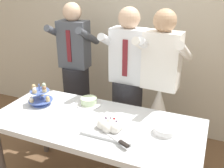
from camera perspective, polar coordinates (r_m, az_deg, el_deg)
rear_wall at (r=3.21m, az=7.22°, el=14.43°), size 5.20×0.10×2.90m
dessert_table at (r=2.23m, az=-3.84°, el=-9.89°), size 1.80×0.80×0.78m
cupcake_stand at (r=2.52m, az=-15.77°, el=-2.63°), size 0.23×0.23×0.21m
main_cake_tray at (r=2.05m, az=0.02°, el=-9.33°), size 0.42×0.37×0.13m
plate_stack at (r=2.06m, az=11.70°, el=-10.07°), size 0.18×0.18×0.05m
round_cake at (r=2.45m, az=-5.22°, el=-3.99°), size 0.24×0.24×0.07m
person_groom at (r=2.70m, az=3.42°, el=-2.66°), size 0.47×0.50×1.66m
person_bride at (r=2.67m, az=10.12°, el=-7.34°), size 0.56×0.56×1.66m
person_guest at (r=3.15m, az=-8.05°, el=0.92°), size 0.48×0.51×1.66m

